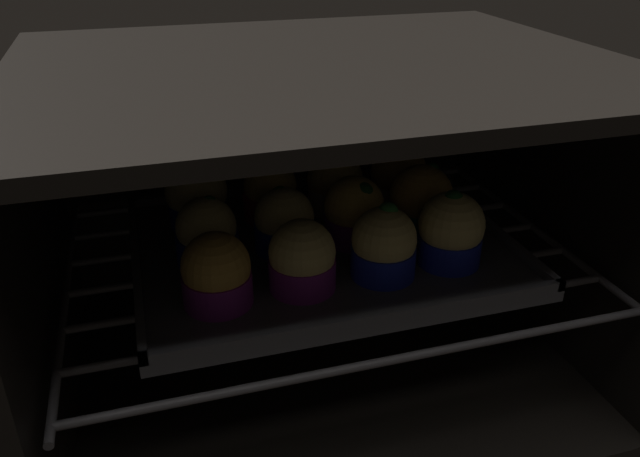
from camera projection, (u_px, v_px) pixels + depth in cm
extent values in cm
cube|color=black|center=(321.00, 359.00, 77.49)|extent=(59.00, 47.00, 1.50)
cube|color=black|center=(321.00, 67.00, 61.22)|extent=(59.00, 47.00, 1.50)
cube|color=black|center=(275.00, 158.00, 88.74)|extent=(59.00, 1.50, 34.00)
cube|color=black|center=(40.00, 268.00, 62.10)|extent=(1.50, 47.00, 34.00)
cube|color=black|center=(548.00, 199.00, 76.61)|extent=(1.50, 47.00, 34.00)
cylinder|color=#4C494C|center=(383.00, 362.00, 54.72)|extent=(54.00, 0.80, 0.80)
cylinder|color=#4C494C|center=(359.00, 321.00, 60.11)|extent=(54.00, 0.80, 0.80)
cylinder|color=#4C494C|center=(338.00, 286.00, 65.51)|extent=(54.00, 0.80, 0.80)
cylinder|color=#4C494C|center=(321.00, 257.00, 70.91)|extent=(54.00, 0.80, 0.80)
cylinder|color=#4C494C|center=(306.00, 232.00, 76.31)|extent=(54.00, 0.80, 0.80)
cylinder|color=#4C494C|center=(293.00, 210.00, 81.70)|extent=(54.00, 0.80, 0.80)
cylinder|color=#4C494C|center=(281.00, 191.00, 87.10)|extent=(54.00, 0.80, 0.80)
cylinder|color=#4C494C|center=(66.00, 295.00, 64.10)|extent=(0.80, 42.00, 0.80)
cylinder|color=#4C494C|center=(531.00, 226.00, 77.72)|extent=(0.80, 42.00, 0.80)
cube|color=#4C4C51|center=(320.00, 248.00, 70.70)|extent=(40.35, 32.24, 1.20)
cube|color=#4C4C51|center=(370.00, 319.00, 56.80)|extent=(40.35, 0.80, 1.00)
cube|color=#4C4C51|center=(286.00, 185.00, 83.59)|extent=(40.35, 0.80, 1.00)
cube|color=#4C4C51|center=(136.00, 265.00, 65.20)|extent=(0.80, 32.24, 1.00)
cube|color=#4C4C51|center=(479.00, 217.00, 75.19)|extent=(0.80, 32.24, 1.00)
cylinder|color=#7A238C|center=(218.00, 288.00, 59.33)|extent=(6.58, 6.58, 3.08)
sphere|color=gold|center=(216.00, 266.00, 58.20)|extent=(6.48, 6.48, 6.48)
sphere|color=#28702D|center=(212.00, 245.00, 57.54)|extent=(2.13, 2.13, 2.13)
cylinder|color=#7A238C|center=(302.00, 274.00, 61.70)|extent=(6.58, 6.58, 3.08)
sphere|color=#E0CC7A|center=(302.00, 252.00, 60.60)|extent=(6.52, 6.52, 6.52)
sphere|color=#19511E|center=(297.00, 233.00, 59.98)|extent=(2.17, 2.17, 2.17)
cylinder|color=#1928B7|center=(383.00, 261.00, 63.86)|extent=(6.58, 6.58, 3.08)
sphere|color=#E0CC7A|center=(384.00, 239.00, 62.68)|extent=(6.53, 6.53, 6.53)
sphere|color=#28702D|center=(388.00, 212.00, 61.79)|extent=(2.04, 2.04, 2.04)
cylinder|color=#1928B7|center=(449.00, 249.00, 66.10)|extent=(6.58, 6.58, 3.08)
sphere|color=#E0CC7A|center=(452.00, 224.00, 64.78)|extent=(6.83, 6.83, 6.83)
sphere|color=#19511E|center=(454.00, 200.00, 63.46)|extent=(2.03, 2.03, 2.03)
cylinder|color=#1928B7|center=(208.00, 248.00, 66.27)|extent=(6.58, 6.58, 3.08)
sphere|color=#E0CC7A|center=(206.00, 227.00, 65.11)|extent=(6.27, 6.27, 6.27)
sphere|color=#28702D|center=(209.00, 204.00, 64.49)|extent=(1.70, 1.70, 1.70)
cylinder|color=#1928B7|center=(285.00, 236.00, 68.75)|extent=(6.58, 6.58, 3.08)
sphere|color=#E0CC7A|center=(284.00, 217.00, 67.73)|extent=(6.46, 6.46, 6.46)
sphere|color=#1E6023|center=(280.00, 196.00, 67.38)|extent=(2.16, 2.16, 2.16)
cylinder|color=#7A238C|center=(354.00, 227.00, 70.49)|extent=(6.58, 6.58, 3.08)
sphere|color=gold|center=(354.00, 206.00, 69.26)|extent=(6.64, 6.64, 6.64)
sphere|color=#19511E|center=(363.00, 193.00, 67.50)|extent=(2.32, 2.32, 2.32)
cylinder|color=#0C8C84|center=(419.00, 219.00, 72.42)|extent=(6.58, 6.58, 3.08)
sphere|color=gold|center=(421.00, 196.00, 71.09)|extent=(7.10, 7.10, 7.10)
sphere|color=#19511E|center=(431.00, 171.00, 70.74)|extent=(1.89, 1.89, 1.89)
cylinder|color=#1928B7|center=(198.00, 213.00, 73.85)|extent=(6.58, 6.58, 3.08)
sphere|color=#E0CC7A|center=(196.00, 191.00, 72.57)|extent=(7.14, 7.14, 7.14)
sphere|color=#1E6023|center=(193.00, 167.00, 71.17)|extent=(1.73, 1.73, 1.73)
cylinder|color=red|center=(271.00, 205.00, 75.70)|extent=(6.58, 6.58, 3.08)
sphere|color=gold|center=(270.00, 185.00, 74.49)|extent=(6.26, 6.26, 6.26)
sphere|color=#28702D|center=(268.00, 162.00, 74.16)|extent=(1.74, 1.74, 1.74)
cylinder|color=silver|center=(335.00, 197.00, 77.73)|extent=(6.58, 6.58, 3.08)
sphere|color=#DBBC60|center=(335.00, 178.00, 76.59)|extent=(6.80, 6.80, 6.80)
sphere|color=#1E6023|center=(330.00, 157.00, 76.54)|extent=(1.61, 1.61, 1.61)
cylinder|color=silver|center=(398.00, 191.00, 79.50)|extent=(6.58, 6.58, 3.08)
sphere|color=gold|center=(399.00, 173.00, 78.39)|extent=(7.02, 7.02, 7.02)
sphere|color=#1E6023|center=(394.00, 152.00, 76.67)|extent=(1.62, 1.62, 1.62)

